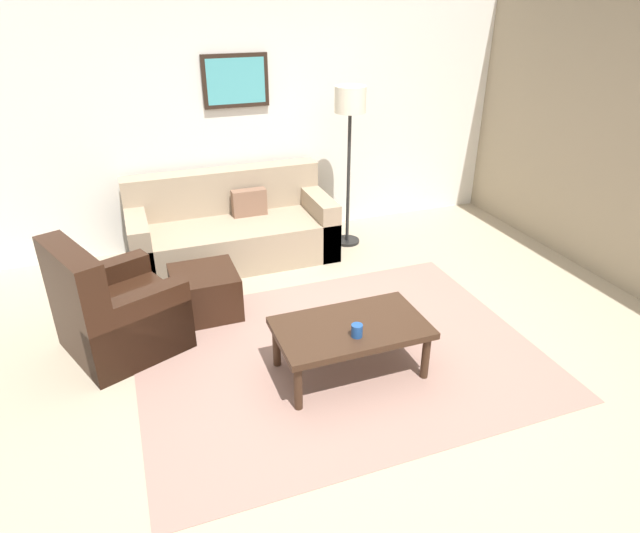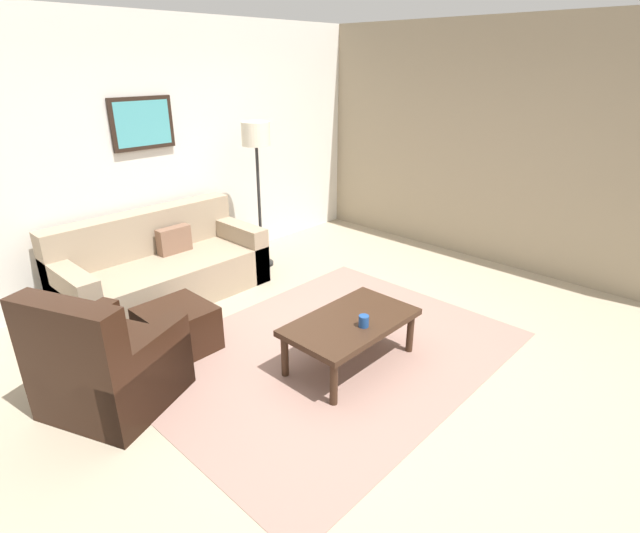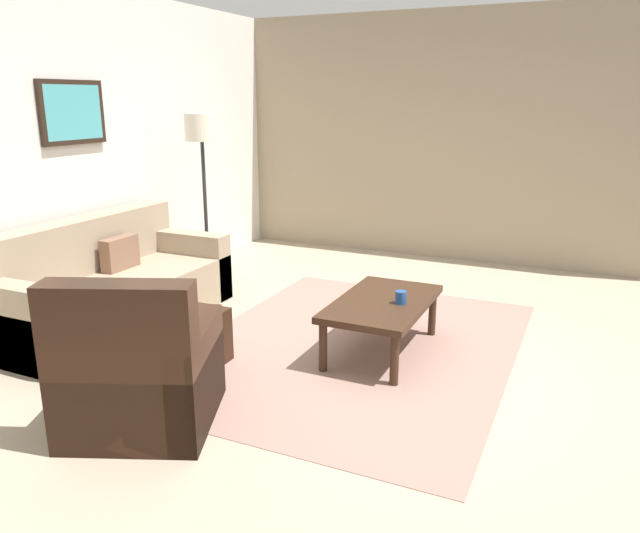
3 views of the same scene
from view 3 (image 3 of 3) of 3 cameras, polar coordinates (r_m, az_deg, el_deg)
name	(u,v)px [view 3 (image 3 of 3)]	position (r m, az deg, el deg)	size (l,w,h in m)	color
ground_plane	(354,346)	(4.74, 3.19, -7.49)	(8.00, 8.00, 0.00)	tan
rear_partition	(82,151)	(5.85, -21.39, 10.06)	(6.00, 0.12, 2.80)	silver
stone_feature_panel	(452,139)	(7.26, 12.30, 11.63)	(0.12, 5.20, 2.80)	gray
area_rug	(354,346)	(4.74, 3.19, -7.45)	(3.07, 2.34, 0.01)	#967266
couch_main	(107,290)	(5.42, -19.37, -2.08)	(2.07, 0.94, 0.88)	gray
armchair_leather	(138,379)	(3.67, -16.67, -10.11)	(1.05, 1.05, 0.95)	black
ottoman	(178,341)	(4.44, -13.20, -6.80)	(0.56, 0.56, 0.40)	black
coffee_table	(382,307)	(4.54, 5.85, -3.77)	(1.10, 0.64, 0.41)	#382316
cup	(401,297)	(4.45, 7.58, -2.88)	(0.08, 0.08, 0.09)	#1E478C
lamp_standing	(202,145)	(6.11, -10.98, 11.10)	(0.32, 0.32, 1.71)	black
framed_artwork	(73,112)	(5.67, -22.16, 13.23)	(0.68, 0.04, 0.53)	black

